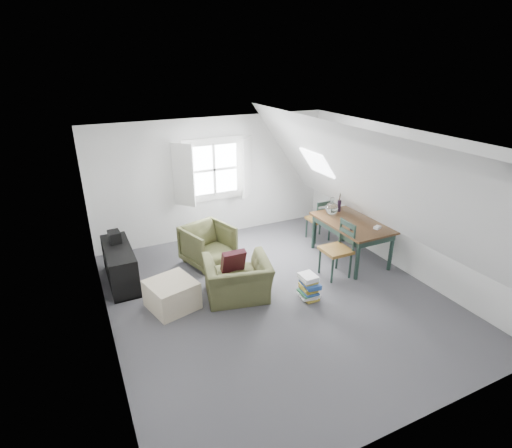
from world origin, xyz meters
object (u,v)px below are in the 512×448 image
armchair_far (209,263)px  media_shelf (121,268)px  ottoman (172,294)px  dining_chair_far (319,219)px  dining_chair_near (338,249)px  magazine_stack (309,287)px  dining_table (352,227)px  armchair_near (238,297)px

armchair_far → media_shelf: 1.61m
ottoman → dining_chair_far: dining_chair_far is taller
media_shelf → dining_chair_near: bearing=-22.1°
armchair_far → media_shelf: bearing=164.6°
dining_chair_near → media_shelf: 3.72m
ottoman → dining_chair_far: size_ratio=0.74×
armchair_far → magazine_stack: 2.11m
ottoman → dining_table: (3.47, 0.13, 0.44)m
dining_chair_far → ottoman: bearing=27.3°
ottoman → dining_table: size_ratio=0.44×
dining_chair_near → magazine_stack: (-0.84, -0.42, -0.31)m
dining_chair_far → dining_chair_near: 1.49m
armchair_near → armchair_far: armchair_far is taller
dining_table → armchair_near: bearing=-177.2°
ottoman → media_shelf: 1.22m
armchair_near → media_shelf: 2.06m
armchair_far → dining_chair_near: dining_chair_near is taller
armchair_far → dining_chair_far: dining_chair_far is taller
dining_table → dining_chair_far: size_ratio=1.68×
armchair_far → media_shelf: media_shelf is taller
armchair_far → magazine_stack: magazine_stack is taller
dining_table → dining_chair_far: 0.98m
ottoman → dining_chair_near: dining_chair_near is taller
media_shelf → magazine_stack: size_ratio=3.09×
armchair_near → dining_table: 2.57m
ottoman → magazine_stack: bearing=-19.2°
armchair_near → armchair_far: 1.30m
magazine_stack → dining_table: bearing=30.0°
armchair_near → dining_table: dining_table is taller
armchair_far → dining_table: 2.76m
dining_table → magazine_stack: bearing=-154.5°
magazine_stack → media_shelf: bearing=146.1°
armchair_near → dining_chair_far: size_ratio=1.12×
dining_chair_near → armchair_near: bearing=-83.1°
armchair_near → dining_chair_far: bearing=-139.4°
armchair_near → dining_chair_near: (1.86, -0.10, 0.52)m
magazine_stack → armchair_far: bearing=120.0°
dining_table → media_shelf: size_ratio=1.18×
armchair_near → dining_table: bearing=-160.1°
dining_chair_near → media_shelf: bearing=-101.2°
dining_chair_near → ottoman: bearing=-85.7°
media_shelf → dining_chair_far: bearing=-0.4°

